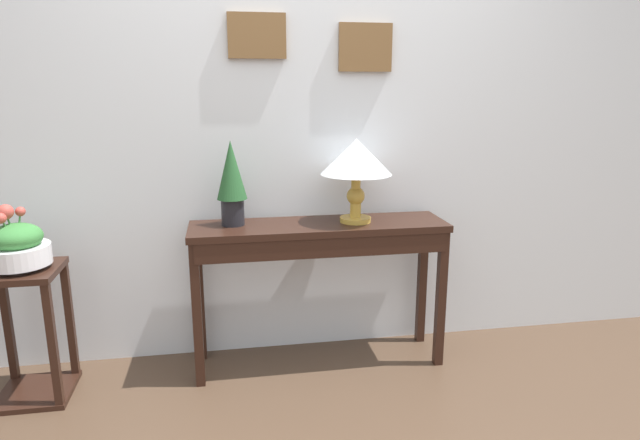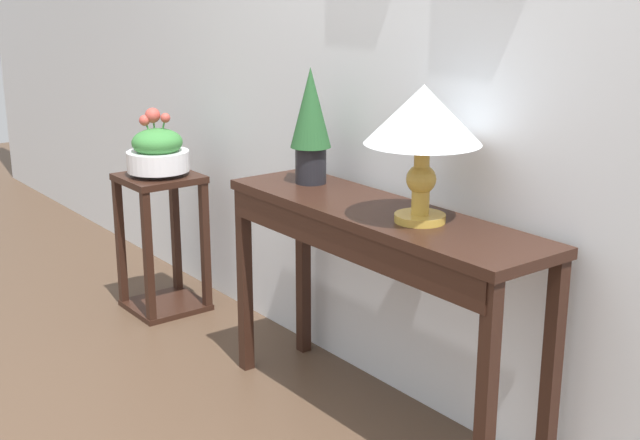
{
  "view_description": "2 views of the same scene",
  "coord_description": "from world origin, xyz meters",
  "px_view_note": "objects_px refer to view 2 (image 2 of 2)",
  "views": [
    {
      "loc": [
        -0.38,
        -1.6,
        1.47
      ],
      "look_at": [
        0.09,
        1.08,
        0.8
      ],
      "focal_mm": 30.68,
      "sensor_mm": 36.0,
      "label": 1
    },
    {
      "loc": [
        2.14,
        -0.73,
        1.53
      ],
      "look_at": [
        -0.16,
        1.01,
        0.7
      ],
      "focal_mm": 48.09,
      "sensor_mm": 36.0,
      "label": 2
    }
  ],
  "objects_px": {
    "potted_plant_on_console": "(311,120)",
    "console_table": "(374,244)",
    "planter_bowl_wide": "(158,151)",
    "pedestal_stand_left": "(163,243)",
    "table_lamp": "(423,121)"
  },
  "relations": [
    {
      "from": "potted_plant_on_console",
      "to": "console_table",
      "type": "bearing_deg",
      "value": -8.02
    },
    {
      "from": "potted_plant_on_console",
      "to": "planter_bowl_wide",
      "type": "relative_size",
      "value": 1.41
    },
    {
      "from": "pedestal_stand_left",
      "to": "planter_bowl_wide",
      "type": "height_order",
      "value": "planter_bowl_wide"
    },
    {
      "from": "console_table",
      "to": "planter_bowl_wide",
      "type": "xyz_separation_m",
      "value": [
        -1.41,
        -0.08,
        0.1
      ]
    },
    {
      "from": "table_lamp",
      "to": "planter_bowl_wide",
      "type": "distance_m",
      "value": 1.64
    },
    {
      "from": "console_table",
      "to": "planter_bowl_wide",
      "type": "distance_m",
      "value": 1.42
    },
    {
      "from": "console_table",
      "to": "planter_bowl_wide",
      "type": "bearing_deg",
      "value": -176.91
    },
    {
      "from": "potted_plant_on_console",
      "to": "planter_bowl_wide",
      "type": "bearing_deg",
      "value": -172.0
    },
    {
      "from": "table_lamp",
      "to": "potted_plant_on_console",
      "type": "height_order",
      "value": "same"
    },
    {
      "from": "console_table",
      "to": "pedestal_stand_left",
      "type": "bearing_deg",
      "value": -176.91
    },
    {
      "from": "table_lamp",
      "to": "console_table",
      "type": "bearing_deg",
      "value": -173.36
    },
    {
      "from": "table_lamp",
      "to": "potted_plant_on_console",
      "type": "relative_size",
      "value": 1.0
    },
    {
      "from": "console_table",
      "to": "pedestal_stand_left",
      "type": "height_order",
      "value": "console_table"
    },
    {
      "from": "table_lamp",
      "to": "pedestal_stand_left",
      "type": "height_order",
      "value": "table_lamp"
    },
    {
      "from": "potted_plant_on_console",
      "to": "pedestal_stand_left",
      "type": "distance_m",
      "value": 1.21
    }
  ]
}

